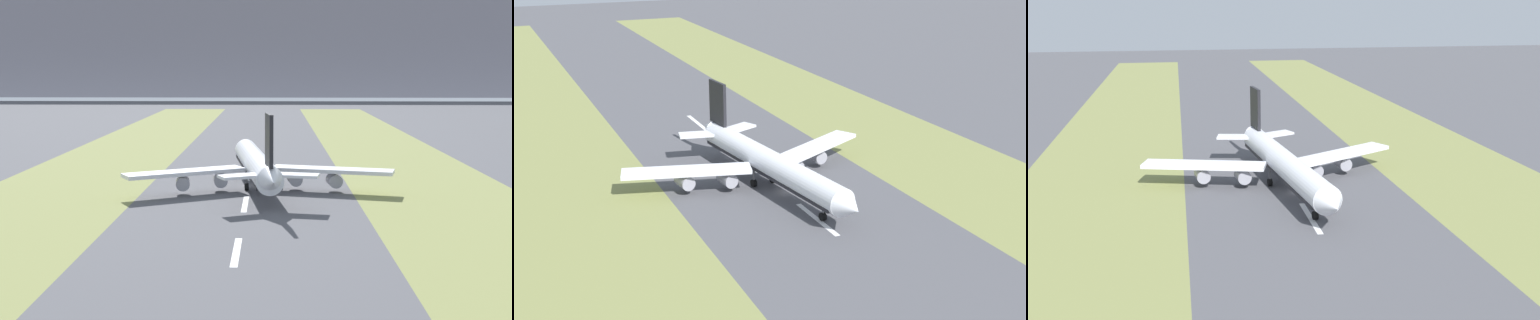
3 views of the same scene
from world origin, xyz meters
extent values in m
plane|color=#4C4C51|center=(0.00, 0.00, 0.00)|extent=(800.00, 800.00, 0.00)
cube|color=olive|center=(-45.00, 0.00, 0.00)|extent=(40.00, 600.00, 0.01)
cube|color=olive|center=(45.00, 0.00, 0.00)|extent=(40.00, 600.00, 0.01)
cube|color=silver|center=(0.00, -63.44, 0.01)|extent=(1.20, 18.00, 0.01)
cube|color=silver|center=(0.00, -23.44, 0.01)|extent=(1.20, 18.00, 0.01)
cube|color=silver|center=(0.00, 16.56, 0.01)|extent=(1.20, 18.00, 0.01)
cylinder|color=silver|center=(1.96, -3.44, 6.20)|extent=(12.98, 56.31, 6.00)
cone|color=silver|center=(-1.87, 26.82, 6.20)|extent=(6.46, 5.70, 5.88)
cone|color=silver|center=(5.85, -34.20, 7.00)|extent=(5.81, 6.59, 5.10)
cube|color=black|center=(1.96, -3.44, 4.55)|extent=(12.40, 54.05, 0.70)
cube|color=silver|center=(-14.50, -12.80, 5.30)|extent=(28.24, 19.39, 0.90)
cube|color=silver|center=(20.22, -8.41, 5.30)|extent=(29.57, 13.21, 0.90)
cylinder|color=#93939E|center=(-6.47, -8.54, 2.85)|extent=(3.78, 5.16, 3.20)
cylinder|color=#93939E|center=(-14.96, -13.14, 2.85)|extent=(3.78, 5.16, 3.20)
cylinder|color=#93939E|center=(11.39, -6.28, 2.85)|extent=(3.78, 5.16, 3.20)
cylinder|color=#93939E|center=(20.76, -8.62, 2.85)|extent=(3.78, 5.16, 3.20)
cube|color=black|center=(5.22, -29.24, 14.70)|extent=(1.80, 8.04, 11.00)
cube|color=silver|center=(-0.24, -29.93, 7.20)|extent=(10.92, 8.24, 0.60)
cube|color=silver|center=(10.68, -28.55, 7.20)|extent=(10.65, 6.19, 0.60)
cylinder|color=#59595E|center=(-0.71, 17.67, 2.50)|extent=(0.50, 0.50, 3.20)
cylinder|color=black|center=(-0.71, 17.67, 0.90)|extent=(1.12, 1.90, 1.80)
cylinder|color=#59595E|center=(-0.25, -6.74, 2.50)|extent=(0.50, 0.50, 3.20)
cylinder|color=black|center=(-0.25, -6.74, 0.90)|extent=(1.12, 1.90, 1.80)
cylinder|color=#59595E|center=(4.91, -6.09, 2.50)|extent=(0.50, 0.50, 3.20)
cylinder|color=black|center=(4.91, -6.09, 0.90)|extent=(1.12, 1.90, 1.80)
cube|color=gray|center=(0.00, 520.00, 52.90)|extent=(800.00, 120.00, 105.79)
camera|label=1|loc=(5.60, -176.69, 30.64)|focal=50.00mm
camera|label=2|loc=(63.24, 137.19, 59.26)|focal=50.00mm
camera|label=3|loc=(25.40, 128.64, 43.38)|focal=42.00mm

